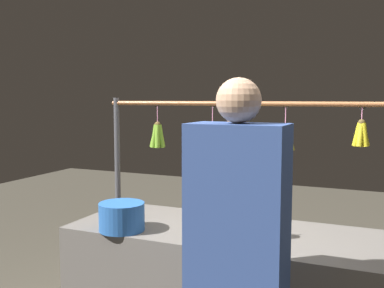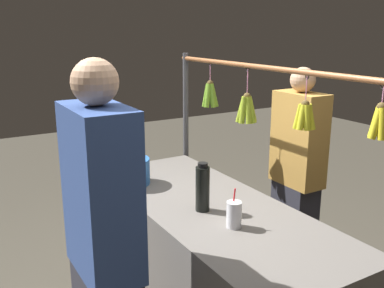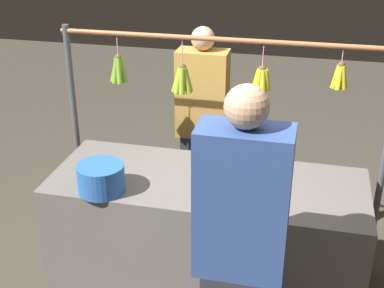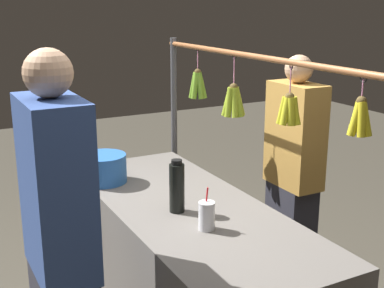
{
  "view_description": "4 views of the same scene",
  "coord_description": "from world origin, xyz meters",
  "views": [
    {
      "loc": [
        -0.89,
        2.55,
        1.66
      ],
      "look_at": [
        0.23,
        0.0,
        1.38
      ],
      "focal_mm": 42.31,
      "sensor_mm": 36.0,
      "label": 1
    },
    {
      "loc": [
        -1.98,
        1.3,
        1.86
      ],
      "look_at": [
        0.22,
        0.0,
        1.18
      ],
      "focal_mm": 41.11,
      "sensor_mm": 36.0,
      "label": 2
    },
    {
      "loc": [
        -0.55,
        2.74,
        2.42
      ],
      "look_at": [
        0.1,
        0.0,
        1.1
      ],
      "focal_mm": 48.97,
      "sensor_mm": 36.0,
      "label": 3
    },
    {
      "loc": [
        -2.3,
        1.19,
        1.91
      ],
      "look_at": [
        -0.05,
        0.0,
        1.22
      ],
      "focal_mm": 48.89,
      "sensor_mm": 36.0,
      "label": 4
    }
  ],
  "objects": [
    {
      "name": "customer_person",
      "position": [
        -0.31,
        0.75,
        0.86
      ],
      "size": [
        0.42,
        0.23,
        1.75
      ],
      "color": "#2D2D38",
      "rests_on": "ground"
    },
    {
      "name": "water_bottle",
      "position": [
        -0.04,
        0.08,
        1.0
      ],
      "size": [
        0.08,
        0.08,
        0.28
      ],
      "color": "black",
      "rests_on": "market_counter"
    },
    {
      "name": "drink_cup",
      "position": [
        -0.3,
        0.06,
        0.93
      ],
      "size": [
        0.08,
        0.08,
        0.21
      ],
      "color": "silver",
      "rests_on": "market_counter"
    },
    {
      "name": "display_rack",
      "position": [
        0.03,
        -0.44,
        1.17
      ],
      "size": [
        2.19,
        0.13,
        1.66
      ],
      "color": "#4C4C51",
      "rests_on": "ground"
    },
    {
      "name": "market_counter",
      "position": [
        0.0,
        0.0,
        0.43
      ],
      "size": [
        1.93,
        0.76,
        0.86
      ],
      "primitive_type": "cube",
      "color": "#66605B",
      "rests_on": "ground"
    },
    {
      "name": "vendor_person",
      "position": [
        0.22,
        -0.89,
        0.79
      ],
      "size": [
        0.38,
        0.21,
        1.6
      ],
      "color": "#2D2D38",
      "rests_on": "ground"
    },
    {
      "name": "blue_bucket",
      "position": [
        0.58,
        0.27,
        0.95
      ],
      "size": [
        0.28,
        0.28,
        0.17
      ],
      "primitive_type": "cylinder",
      "color": "#2B63B5",
      "rests_on": "market_counter"
    }
  ]
}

